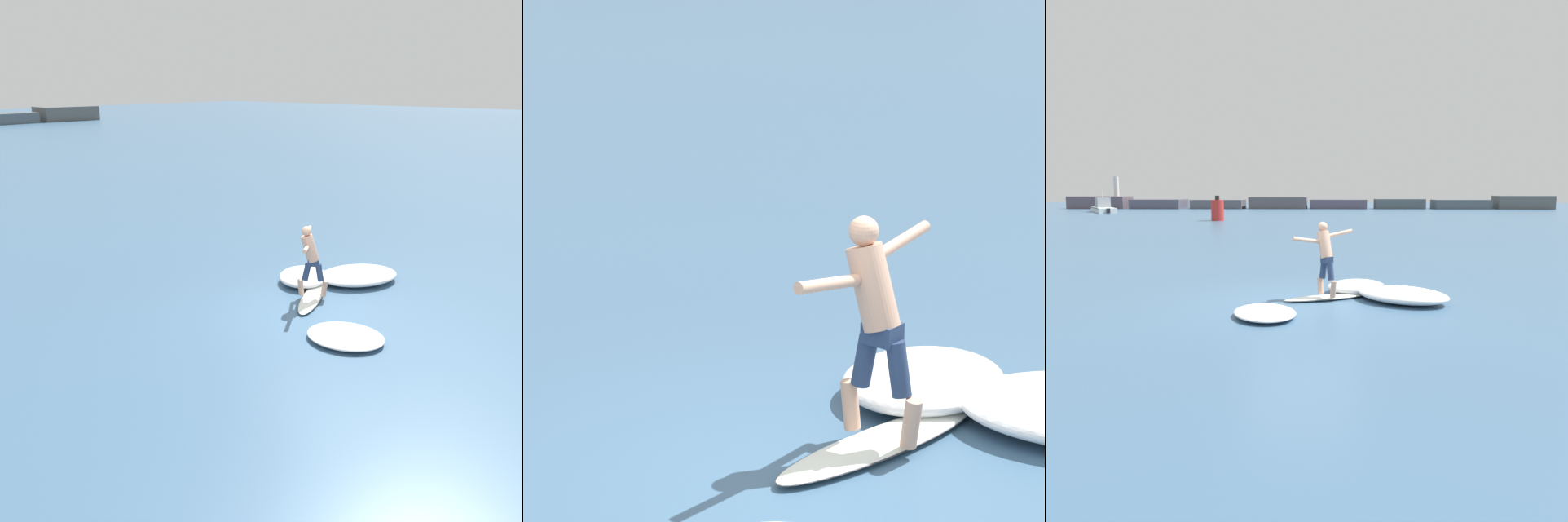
# 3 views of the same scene
# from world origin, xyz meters

# --- Properties ---
(ground_plane) EXTENTS (200.00, 200.00, 0.00)m
(ground_plane) POSITION_xyz_m (0.00, 0.00, 0.00)
(ground_plane) COLOR #3F6181
(surfboard) EXTENTS (2.22, 1.25, 0.23)m
(surfboard) POSITION_xyz_m (0.61, 0.45, 0.05)
(surfboard) COLOR white
(surfboard) RESTS_ON ground
(surfer) EXTENTS (1.41, 0.94, 1.71)m
(surfer) POSITION_xyz_m (0.54, 0.50, 1.10)
(surfer) COLOR tan
(surfer) RESTS_ON surfboard
(wave_foam_at_nose) EXTENTS (1.87, 1.77, 0.32)m
(wave_foam_at_nose) POSITION_xyz_m (1.31, 1.24, 0.16)
(wave_foam_at_nose) COLOR white
(wave_foam_at_nose) RESTS_ON ground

